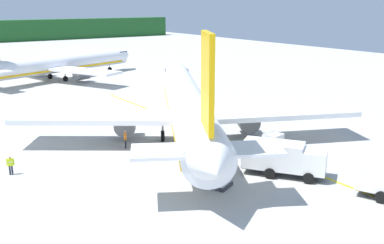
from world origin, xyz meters
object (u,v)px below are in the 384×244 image
Objects in this scene: airliner_mid_apron at (60,64)px; cargo_container_mid at (219,176)px; cargo_container_near at (273,143)px; crew_marshaller at (10,164)px; airliner_foreground at (187,106)px; service_truck_catering at (283,157)px; crew_loader_left at (125,138)px.

airliner_mid_apron is 56.56m from cargo_container_mid.
crew_marshaller is (-21.76, 8.03, 0.01)m from cargo_container_near.
airliner_foreground reaches higher than cargo_container_mid.
airliner_foreground is 18.77× the size of cargo_container_near.
airliner_foreground is at bearing 66.54° from cargo_container_mid.
service_truck_catering is 22.28m from crew_marshaller.
airliner_foreground is 43.94m from airliner_mid_apron.
service_truck_catering is 4.16× the size of crew_marshaller.
service_truck_catering is at bearing -87.98° from airliner_foreground.
crew_loader_left is at bearing 140.07° from cargo_container_near.
cargo_container_near is 1.14× the size of crew_loader_left.
service_truck_catering reaches higher than cargo_container_mid.
airliner_mid_apron is 15.23× the size of cargo_container_mid.
airliner_mid_apron is at bearing 83.06° from cargo_container_mid.
service_truck_catering is 3.76× the size of crew_loader_left.
cargo_container_mid is (-5.29, -12.20, -2.53)m from airliner_foreground.
airliner_foreground is 21.32× the size of crew_loader_left.
service_truck_catering is at bearing -61.80° from crew_loader_left.
crew_loader_left is (-7.37, 13.75, -0.49)m from service_truck_catering.
cargo_container_mid is at bearing -113.46° from airliner_foreground.
airliner_mid_apron is 44.26m from crew_loader_left.
cargo_container_near is at bearing -39.93° from crew_loader_left.
airliner_foreground is 1.10× the size of airliner_mid_apron.
cargo_container_mid is at bearing 169.58° from service_truck_catering.
service_truck_catering is 2.96× the size of cargo_container_mid.
airliner_mid_apron is 52.58m from cargo_container_near.
airliner_foreground reaches higher than crew_marshaller.
cargo_container_mid is at bearing -96.94° from airliner_mid_apron.
service_truck_catering is 3.31× the size of cargo_container_near.
crew_marshaller is at bearing -113.53° from airliner_mid_apron.
crew_marshaller is at bearing -178.25° from airliner_foreground.
crew_marshaller is (-12.53, 11.65, 0.08)m from cargo_container_mid.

